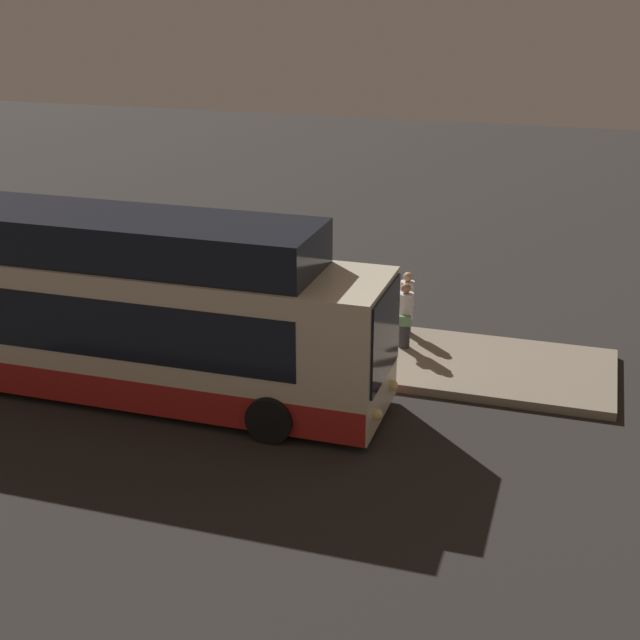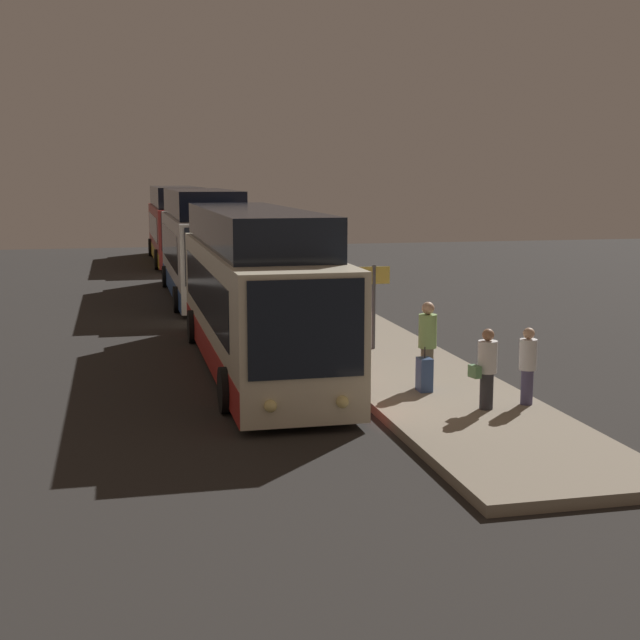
% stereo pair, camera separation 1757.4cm
% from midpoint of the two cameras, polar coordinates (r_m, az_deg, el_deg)
% --- Properties ---
extents(ground, '(80.00, 80.00, 0.00)m').
position_cam_midpoint_polar(ground, '(18.99, -37.47, -3.83)').
color(ground, '#2B2826').
extents(platform, '(20.00, 3.45, 0.19)m').
position_cam_midpoint_polar(platform, '(20.82, -30.39, -0.07)').
color(platform, gray).
rests_on(platform, ground).
extents(bus_lead, '(12.31, 2.76, 3.94)m').
position_cam_midpoint_polar(bus_lead, '(19.02, -39.94, 1.34)').
color(bus_lead, beige).
rests_on(bus_lead, ground).
extents(passenger_boarding, '(0.49, 0.49, 1.57)m').
position_cam_midpoint_polar(passenger_boarding, '(18.23, -17.29, 2.42)').
color(passenger_boarding, '#4C476B').
rests_on(passenger_boarding, platform).
extents(passenger_waiting, '(0.45, 0.60, 1.61)m').
position_cam_midpoint_polar(passenger_waiting, '(17.41, -18.59, 1.42)').
color(passenger_waiting, '#2D2D33').
rests_on(passenger_waiting, platform).
extents(passenger_with_bags, '(0.43, 0.43, 1.86)m').
position_cam_midpoint_polar(passenger_with_bags, '(18.36, -24.95, 2.02)').
color(passenger_with_bags, '#6B604C').
rests_on(passenger_with_bags, platform).
extents(suitcase, '(0.38, 0.28, 0.96)m').
position_cam_midpoint_polar(suitcase, '(18.11, -23.98, -0.27)').
color(suitcase, '#334C7F').
rests_on(suitcase, platform).
extents(sign_post, '(0.10, 0.86, 2.24)m').
position_cam_midpoint_polar(sign_post, '(21.41, -33.83, 4.20)').
color(sign_post, '#4C4C51').
rests_on(sign_post, platform).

